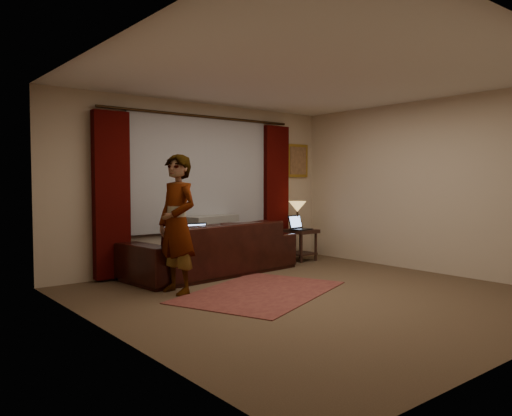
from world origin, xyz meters
The scene contains 19 objects.
floor centered at (0.00, 0.00, -0.01)m, with size 5.00×5.00×0.01m, color brown.
ceiling centered at (0.00, 0.00, 2.60)m, with size 5.00×5.00×0.02m, color silver.
wall_back centered at (0.00, 2.50, 1.30)m, with size 5.00×0.02×2.60m, color #C4B097.
wall_left centered at (-2.50, 0.00, 1.30)m, with size 0.02×5.00×2.60m, color #C4B097.
wall_right centered at (2.50, 0.00, 1.30)m, with size 0.02×5.00×2.60m, color #C4B097.
sheer_curtain centered at (0.00, 2.44, 1.50)m, with size 2.50×0.05×1.80m, color #9B9CA3.
drape_left centered at (-1.50, 2.39, 1.18)m, with size 0.50×0.14×2.30m, color #350402.
drape_right centered at (1.50, 2.39, 1.18)m, with size 0.50×0.14×2.30m, color #350402.
curtain_rod centered at (0.00, 2.39, 2.38)m, with size 0.04×0.04×3.40m, color #301F0F.
picture_frame centered at (2.10, 2.47, 1.75)m, with size 0.50×0.04×0.60m, color gold.
sofa centered at (-0.14, 1.94, 0.53)m, with size 2.64×1.14×1.07m, color black.
throw_blanket centered at (0.04, 2.24, 1.07)m, with size 0.94×0.37×0.11m, color gray.
clothing_pile centered at (0.77, 1.87, 0.64)m, with size 0.51×0.39×0.21m, color #78384E.
laptop_sofa centered at (-0.54, 1.67, 0.66)m, with size 0.34×0.37×0.25m, color black, non-canonical shape.
area_rug centered at (-0.38, 0.51, 0.01)m, with size 2.13×1.42×0.01m, color brown.
end_table centered at (1.73, 1.99, 0.27)m, with size 0.47×0.47×0.54m, color black.
tiffany_lamp centered at (1.73, 2.07, 0.78)m, with size 0.30×0.30×0.48m, color olive, non-canonical shape.
laptop_table centered at (1.67, 1.91, 0.67)m, with size 0.35×0.38×0.25m, color black, non-canonical shape.
person centered at (-1.20, 1.12, 0.85)m, with size 0.50×0.50×1.70m, color gray.
Camera 1 is at (-4.26, -4.19, 1.37)m, focal length 35.00 mm.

